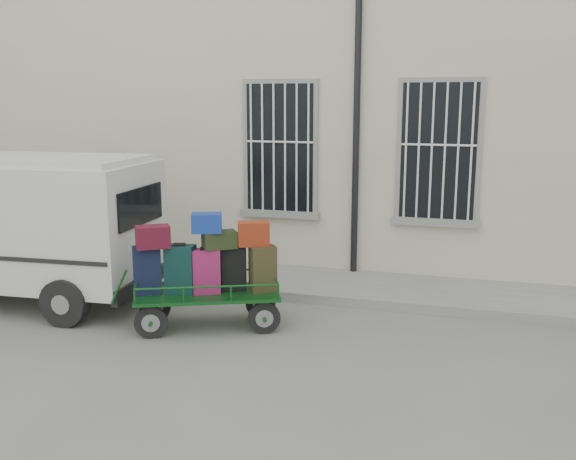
# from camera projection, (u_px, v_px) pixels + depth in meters

# --- Properties ---
(ground) EXTENTS (80.00, 80.00, 0.00)m
(ground) POSITION_uv_depth(u_px,v_px,m) (243.00, 330.00, 8.72)
(ground) COLOR slate
(ground) RESTS_ON ground
(building) EXTENTS (24.00, 5.15, 6.00)m
(building) POSITION_uv_depth(u_px,v_px,m) (335.00, 104.00, 13.29)
(building) COLOR beige
(building) RESTS_ON ground
(sidewalk) EXTENTS (24.00, 1.70, 0.15)m
(sidewalk) POSITION_uv_depth(u_px,v_px,m) (289.00, 282.00, 10.77)
(sidewalk) COLOR gray
(sidewalk) RESTS_ON ground
(luggage_cart) EXTENTS (2.26, 1.57, 1.60)m
(luggage_cart) POSITION_uv_depth(u_px,v_px,m) (205.00, 270.00, 8.67)
(luggage_cart) COLOR black
(luggage_cart) RESTS_ON ground
(van) EXTENTS (4.58, 2.27, 2.25)m
(van) POSITION_uv_depth(u_px,v_px,m) (9.00, 219.00, 9.81)
(van) COLOR white
(van) RESTS_ON ground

